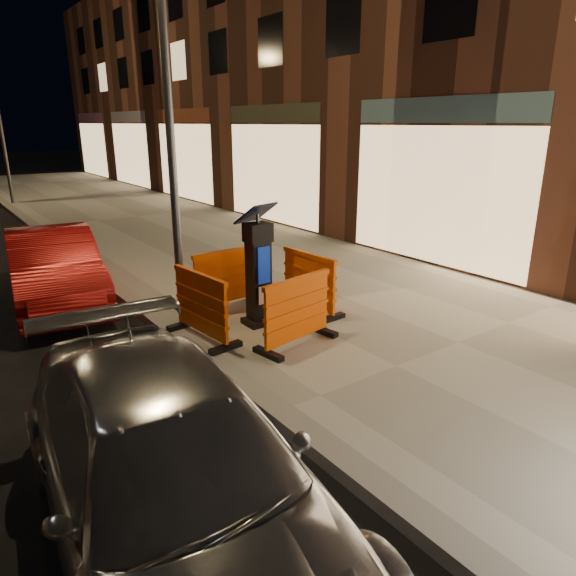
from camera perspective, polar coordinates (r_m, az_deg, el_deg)
ground_plane at (r=5.68m, az=-0.62°, el=-14.70°), size 120.00×120.00×0.00m
sidewalk at (r=7.57m, az=18.33°, el=-6.26°), size 6.00×60.00×0.15m
kerb at (r=5.64m, az=-0.62°, el=-14.05°), size 0.30×60.00×0.15m
parking_kiosk at (r=7.55m, az=-3.31°, el=2.14°), size 0.58×0.58×1.72m
barrier_front at (r=6.92m, az=1.02°, el=-2.63°), size 1.30×0.70×0.96m
barrier_back at (r=8.44m, az=-6.76°, el=1.06°), size 1.25×0.54×0.96m
barrier_kerbside at (r=7.22m, az=-9.60°, el=-2.01°), size 0.64×1.28×0.96m
barrier_bldgside at (r=8.18m, az=2.34°, el=0.64°), size 0.56×1.25×0.96m
car_silver at (r=4.48m, az=-12.07°, el=-25.66°), size 2.21×4.55×1.28m
car_red at (r=10.00m, az=-24.08°, el=-1.50°), size 1.83×4.06×1.29m
street_lamp_mid at (r=7.53m, az=-13.09°, el=18.17°), size 0.12×0.12×6.00m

